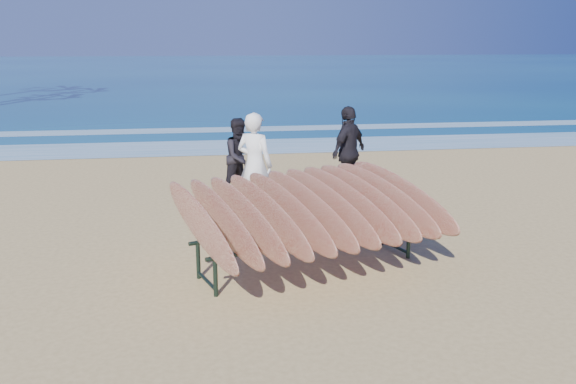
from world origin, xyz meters
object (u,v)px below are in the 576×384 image
(person_dark_b, at_px, (349,152))
(person_white, at_px, (255,165))
(surfboard_rack, at_px, (308,209))
(person_dark_a, at_px, (240,157))

(person_dark_b, bearing_deg, person_white, -14.69)
(surfboard_rack, bearing_deg, person_white, 81.47)
(person_dark_a, bearing_deg, person_white, -116.40)
(person_dark_a, height_order, person_dark_b, person_dark_b)
(surfboard_rack, relative_size, person_dark_a, 2.46)
(surfboard_rack, xyz_separation_m, person_dark_a, (-0.65, 4.21, -0.07))
(surfboard_rack, distance_m, person_white, 2.75)
(person_dark_a, bearing_deg, person_dark_b, -42.69)
(person_white, xyz_separation_m, person_dark_a, (-0.16, 1.51, -0.15))
(person_white, height_order, person_dark_a, person_white)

